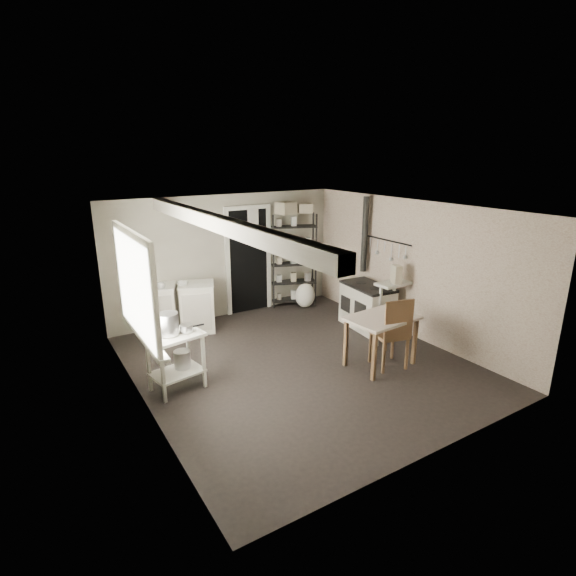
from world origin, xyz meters
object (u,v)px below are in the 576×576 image
flour_sack (305,296)px  stove (367,304)px  shelf_rack (294,260)px  base_cabinets (178,306)px  stockpot (168,324)px  work_table (380,341)px  chair (389,335)px  prep_table (176,361)px

flour_sack → stove: bearing=-77.7°
shelf_rack → stove: (0.44, -1.74, -0.51)m
base_cabinets → shelf_rack: (2.46, 0.12, 0.49)m
base_cabinets → stockpot: bearing=-88.9°
stove → work_table: stove is taller
chair → flour_sack: size_ratio=2.18×
work_table → chair: (0.08, -0.09, 0.11)m
work_table → stove: bearing=56.3°
prep_table → chair: 3.02m
stove → chair: size_ratio=0.93×
chair → stockpot: bearing=173.9°
stockpot → flour_sack: (3.34, 1.83, -0.70)m
base_cabinets → stove: (2.90, -1.62, -0.02)m
stockpot → work_table: size_ratio=0.28×
prep_table → stove: 3.61m
flour_sack → prep_table: bearing=-150.7°
work_table → flour_sack: 2.77m
base_cabinets → chair: 3.65m
stove → flour_sack: 1.53m
stockpot → stove: (3.66, 0.34, -0.50)m
prep_table → stove: stove is taller
shelf_rack → work_table: (-0.38, -2.97, -0.57)m
prep_table → stove: (3.60, 0.35, 0.04)m
prep_table → shelf_rack: 3.82m
flour_sack → chair: bearing=-98.5°
base_cabinets → flour_sack: 2.59m
flour_sack → shelf_rack: bearing=115.3°
base_cabinets → chair: (2.16, -2.94, 0.03)m
prep_table → work_table: 2.91m
prep_table → flour_sack: (3.27, 1.84, -0.16)m
work_table → shelf_rack: bearing=82.8°
prep_table → work_table: bearing=-17.6°
stove → flour_sack: size_ratio=2.02×
work_table → chair: chair is taller
prep_table → shelf_rack: shelf_rack is taller
base_cabinets → chair: size_ratio=1.20×
chair → flour_sack: (0.42, 2.81, -0.25)m
shelf_rack → stove: shelf_rack is taller
prep_table → base_cabinets: (0.70, 1.97, 0.06)m
chair → prep_table: bearing=173.7°
work_table → prep_table: bearing=162.4°
stove → flour_sack: bearing=107.5°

